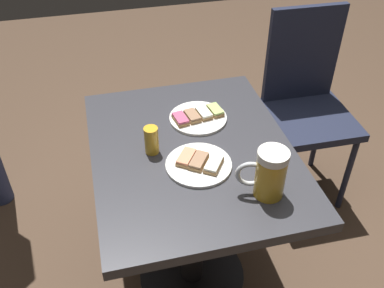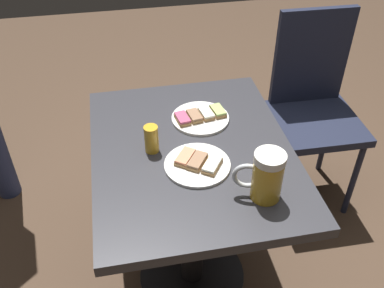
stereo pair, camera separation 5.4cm
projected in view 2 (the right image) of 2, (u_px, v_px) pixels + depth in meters
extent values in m
plane|color=#4C3828|center=(192.00, 275.00, 1.85)|extent=(6.00, 6.00, 0.00)
cylinder|color=black|center=(192.00, 274.00, 1.85)|extent=(0.44, 0.44, 0.01)
cylinder|color=black|center=(192.00, 221.00, 1.63)|extent=(0.09, 0.09, 0.67)
cube|color=#333338|center=(192.00, 153.00, 1.42)|extent=(0.65, 0.81, 0.04)
cylinder|color=white|center=(200.00, 118.00, 1.54)|extent=(0.20, 0.20, 0.01)
cube|color=#9E7547|center=(182.00, 120.00, 1.51)|extent=(0.05, 0.08, 0.01)
cube|color=#BC4C70|center=(182.00, 117.00, 1.50)|extent=(0.05, 0.07, 0.01)
cube|color=#9E7547|center=(194.00, 117.00, 1.52)|extent=(0.05, 0.08, 0.01)
cube|color=#997051|center=(194.00, 115.00, 1.52)|extent=(0.05, 0.07, 0.01)
cube|color=#9E7547|center=(206.00, 114.00, 1.54)|extent=(0.05, 0.08, 0.01)
cube|color=white|center=(206.00, 112.00, 1.53)|extent=(0.05, 0.07, 0.01)
cube|color=#9E7547|center=(218.00, 112.00, 1.55)|extent=(0.05, 0.08, 0.01)
cube|color=#ADC66B|center=(218.00, 110.00, 1.54)|extent=(0.05, 0.07, 0.01)
cylinder|color=white|center=(198.00, 165.00, 1.34)|extent=(0.21, 0.21, 0.01)
cube|color=#9E7547|center=(185.00, 158.00, 1.35)|extent=(0.08, 0.09, 0.01)
cube|color=#EA8E66|center=(185.00, 156.00, 1.34)|extent=(0.08, 0.09, 0.01)
cube|color=#9E7547|center=(199.00, 162.00, 1.34)|extent=(0.08, 0.09, 0.01)
cube|color=#997051|center=(199.00, 160.00, 1.33)|extent=(0.08, 0.09, 0.01)
cube|color=#9E7547|center=(212.00, 166.00, 1.32)|extent=(0.08, 0.09, 0.01)
cube|color=white|center=(212.00, 163.00, 1.32)|extent=(0.08, 0.09, 0.01)
cylinder|color=gold|center=(267.00, 179.00, 1.21)|extent=(0.09, 0.09, 0.13)
cylinder|color=white|center=(270.00, 158.00, 1.16)|extent=(0.09, 0.09, 0.02)
torus|color=silver|center=(247.00, 176.00, 1.21)|extent=(0.09, 0.04, 0.09)
cylinder|color=gold|center=(151.00, 139.00, 1.38)|extent=(0.05, 0.05, 0.09)
cylinder|color=#1E2338|center=(287.00, 188.00, 1.96)|extent=(0.03, 0.03, 0.43)
cylinder|color=#1E2338|center=(354.00, 180.00, 2.00)|extent=(0.03, 0.03, 0.43)
cylinder|color=#1E2338|center=(266.00, 144.00, 2.21)|extent=(0.03, 0.03, 0.43)
cylinder|color=#1E2338|center=(326.00, 138.00, 2.25)|extent=(0.03, 0.03, 0.43)
cube|color=#1E2338|center=(316.00, 123.00, 1.96)|extent=(0.39, 0.39, 0.04)
cube|color=#1E2338|center=(311.00, 57.00, 1.94)|extent=(0.34, 0.04, 0.45)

